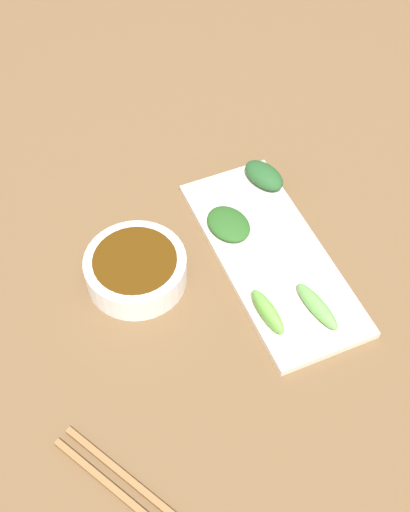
# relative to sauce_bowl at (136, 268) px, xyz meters

# --- Properties ---
(tabletop) EXTENTS (2.10, 2.10, 0.02)m
(tabletop) POSITION_rel_sauce_bowl_xyz_m (0.12, -0.03, -0.03)
(tabletop) COLOR brown
(tabletop) RESTS_ON ground
(sauce_bowl) EXTENTS (0.14, 0.14, 0.05)m
(sauce_bowl) POSITION_rel_sauce_bowl_xyz_m (0.00, 0.00, 0.00)
(sauce_bowl) COLOR white
(sauce_bowl) RESTS_ON tabletop
(serving_plate) EXTENTS (0.15, 0.35, 0.01)m
(serving_plate) POSITION_rel_sauce_bowl_xyz_m (0.19, -0.04, -0.02)
(serving_plate) COLOR silver
(serving_plate) RESTS_ON tabletop
(broccoli_stalk_0) EXTENTS (0.03, 0.08, 0.03)m
(broccoli_stalk_0) POSITION_rel_sauce_bowl_xyz_m (0.14, -0.14, 0.00)
(broccoli_stalk_0) COLOR #64B441
(broccoli_stalk_0) RESTS_ON serving_plate
(broccoli_leafy_1) EXTENTS (0.06, 0.08, 0.03)m
(broccoli_leafy_1) POSITION_rel_sauce_bowl_xyz_m (0.24, 0.09, 0.00)
(broccoli_leafy_1) COLOR #235327
(broccoli_leafy_1) RESTS_ON serving_plate
(broccoli_stalk_2) EXTENTS (0.03, 0.09, 0.02)m
(broccoli_stalk_2) POSITION_rel_sauce_bowl_xyz_m (0.20, -0.15, -0.00)
(broccoli_stalk_2) COLOR #63A64E
(broccoli_stalk_2) RESTS_ON serving_plate
(broccoli_leafy_3) EXTENTS (0.07, 0.09, 0.02)m
(broccoli_leafy_3) POSITION_rel_sauce_bowl_xyz_m (0.15, 0.03, -0.00)
(broccoli_leafy_3) COLOR #27591F
(broccoli_leafy_3) RESTS_ON serving_plate
(chopsticks) EXTENTS (0.14, 0.21, 0.01)m
(chopsticks) POSITION_rel_sauce_bowl_xyz_m (-0.11, -0.29, -0.02)
(chopsticks) COLOR olive
(chopsticks) RESTS_ON tabletop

